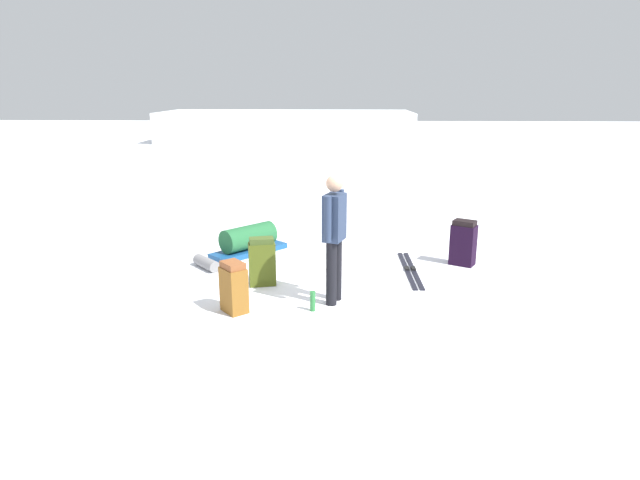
# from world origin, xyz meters

# --- Properties ---
(ground_plane) EXTENTS (80.00, 80.00, 0.00)m
(ground_plane) POSITION_xyz_m (0.00, 0.00, 0.00)
(ground_plane) COLOR white
(distant_snow_ridge) EXTENTS (13.00, 5.04, 1.52)m
(distant_snow_ridge) POSITION_xyz_m (-2.54, 22.27, 0.76)
(distant_snow_ridge) COLOR white
(distant_snow_ridge) RESTS_ON ground_plane
(skier_standing) EXTENTS (0.32, 0.54, 1.70)m
(skier_standing) POSITION_xyz_m (0.20, -0.54, 0.95)
(skier_standing) COLOR black
(skier_standing) RESTS_ON ground_plane
(ski_pair_near) EXTENTS (0.21, 1.77, 0.05)m
(ski_pair_near) POSITION_xyz_m (1.37, 0.80, 0.01)
(ski_pair_near) COLOR black
(ski_pair_near) RESTS_ON ground_plane
(backpack_large_dark) EXTENTS (0.41, 0.30, 0.70)m
(backpack_large_dark) POSITION_xyz_m (-0.83, 0.08, 0.34)
(backpack_large_dark) COLOR #475418
(backpack_large_dark) RESTS_ON ground_plane
(backpack_bright) EXTENTS (0.40, 0.41, 0.66)m
(backpack_bright) POSITION_xyz_m (-1.05, -0.91, 0.32)
(backpack_bright) COLOR brown
(backpack_bright) RESTS_ON ground_plane
(backpack_small_spare) EXTENTS (0.45, 0.41, 0.73)m
(backpack_small_spare) POSITION_xyz_m (2.24, 1.13, 0.36)
(backpack_small_spare) COLOR black
(backpack_small_spare) RESTS_ON ground_plane
(ski_poles_planted_near) EXTENTS (0.20, 0.11, 1.36)m
(ski_poles_planted_near) POSITION_xyz_m (0.21, 0.67, 0.75)
(ski_poles_planted_near) COLOR maroon
(ski_poles_planted_near) RESTS_ON ground_plane
(gear_sled) EXTENTS (1.26, 1.31, 0.49)m
(gear_sled) POSITION_xyz_m (-1.28, 1.62, 0.22)
(gear_sled) COLOR navy
(gear_sled) RESTS_ON ground_plane
(sleeping_mat_rolled) EXTENTS (0.50, 0.53, 0.18)m
(sleeping_mat_rolled) POSITION_xyz_m (-1.81, 0.77, 0.09)
(sleeping_mat_rolled) COLOR gray
(sleeping_mat_rolled) RESTS_ON ground_plane
(thermos_bottle) EXTENTS (0.07, 0.07, 0.26)m
(thermos_bottle) POSITION_xyz_m (-0.06, -0.85, 0.13)
(thermos_bottle) COLOR #287637
(thermos_bottle) RESTS_ON ground_plane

